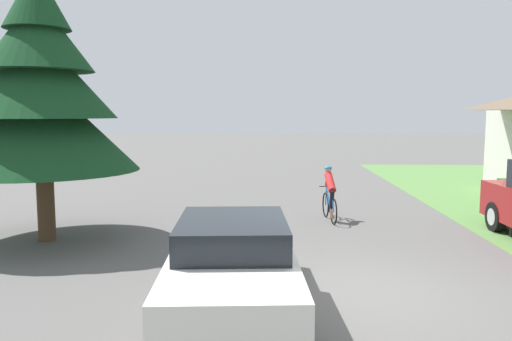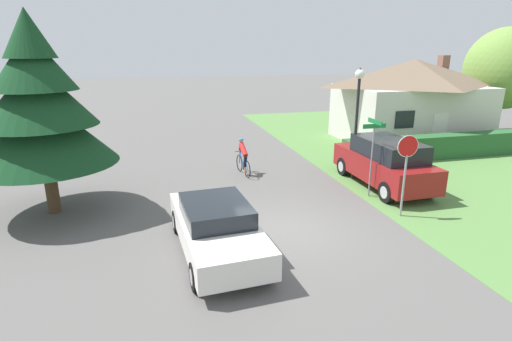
% 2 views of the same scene
% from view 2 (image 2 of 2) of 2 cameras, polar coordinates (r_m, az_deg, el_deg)
% --- Properties ---
extents(ground_plane, '(140.00, 140.00, 0.00)m').
position_cam_2_polar(ground_plane, '(12.26, 3.78, -8.57)').
color(ground_plane, '#5B5956').
extents(grass_verge_right, '(16.00, 36.00, 0.01)m').
position_cam_2_polar(grass_verge_right, '(21.66, 30.87, 0.44)').
color(grass_verge_right, '#568442').
rests_on(grass_verge_right, ground).
extents(cottage_house, '(8.49, 5.87, 4.91)m').
position_cam_2_polar(cottage_house, '(25.65, 21.27, 9.51)').
color(cottage_house, beige).
rests_on(cottage_house, ground).
extents(hedge_row, '(10.63, 0.90, 1.17)m').
position_cam_2_polar(hedge_row, '(22.15, 25.05, 3.14)').
color(hedge_row, '#285B2D').
rests_on(hedge_row, ground).
extents(sedan_left_lane, '(2.19, 4.79, 1.43)m').
position_cam_2_polar(sedan_left_lane, '(10.80, -5.66, -8.06)').
color(sedan_left_lane, silver).
rests_on(sedan_left_lane, ground).
extents(cyclist, '(0.44, 1.78, 1.58)m').
position_cam_2_polar(cyclist, '(17.36, -1.83, 1.85)').
color(cyclist, black).
rests_on(cyclist, ground).
extents(parked_suv_right, '(2.01, 4.96, 1.94)m').
position_cam_2_polar(parked_suv_right, '(16.55, 17.88, 1.11)').
color(parked_suv_right, maroon).
rests_on(parked_suv_right, ground).
extents(stop_sign, '(0.71, 0.07, 2.71)m').
position_cam_2_polar(stop_sign, '(13.48, 20.69, 1.41)').
color(stop_sign, gray).
rests_on(stop_sign, ground).
extents(street_lamp, '(0.37, 0.37, 4.59)m').
position_cam_2_polar(street_lamp, '(16.71, 14.34, 9.52)').
color(street_lamp, black).
rests_on(street_lamp, ground).
extents(street_name_sign, '(0.90, 0.90, 2.89)m').
position_cam_2_polar(street_name_sign, '(14.99, 16.36, 3.60)').
color(street_name_sign, gray).
rests_on(street_name_sign, ground).
extents(conifer_tall_near, '(4.49, 4.49, 6.47)m').
position_cam_2_polar(conifer_tall_near, '(14.35, -28.61, 7.97)').
color(conifer_tall_near, '#4C3823').
rests_on(conifer_tall_near, ground).
extents(deciduous_tree_right, '(4.73, 4.73, 6.58)m').
position_cam_2_polar(deciduous_tree_right, '(29.76, 31.98, 12.23)').
color(deciduous_tree_right, '#4C3823').
rests_on(deciduous_tree_right, ground).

